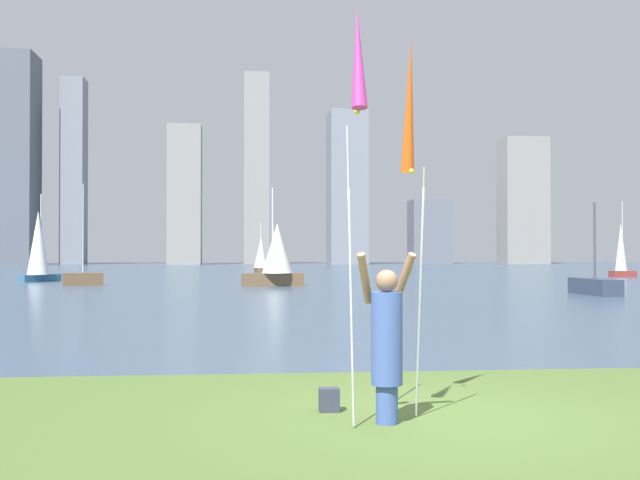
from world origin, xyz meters
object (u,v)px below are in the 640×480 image
(kite_flag_left, at_px, (358,73))
(sailboat_3, at_px, (83,278))
(bag, at_px, (329,400))
(sailboat_2, at_px, (261,258))
(person, at_px, (387,339))
(sailboat_6, at_px, (621,253))
(sailboat_1, at_px, (276,253))
(sailboat_5, at_px, (38,246))
(kite_flag_right, at_px, (410,113))
(sailboat_4, at_px, (595,286))

(kite_flag_left, relative_size, sailboat_3, 0.79)
(bag, xyz_separation_m, sailboat_2, (0.28, 46.69, 1.18))
(person, distance_m, sailboat_3, 35.84)
(bag, relative_size, sailboat_3, 0.05)
(kite_flag_left, distance_m, sailboat_6, 51.75)
(person, bearing_deg, sailboat_6, 49.52)
(sailboat_1, xyz_separation_m, sailboat_2, (-0.47, 14.64, -0.40))
(person, bearing_deg, sailboat_5, 97.59)
(kite_flag_right, xyz_separation_m, sailboat_6, (24.57, 44.03, -1.71))
(sailboat_5, bearing_deg, sailboat_3, -56.42)
(sailboat_4, distance_m, sailboat_6, 24.43)
(sailboat_3, bearing_deg, kite_flag_left, -74.64)
(bag, height_order, sailboat_5, sailboat_5)
(person, relative_size, kite_flag_left, 0.43)
(sailboat_2, bearing_deg, sailboat_4, -60.97)
(sailboat_2, xyz_separation_m, sailboat_4, (13.36, -24.07, -0.95))
(sailboat_3, relative_size, sailboat_4, 1.39)
(sailboat_1, bearing_deg, sailboat_5, 152.31)
(kite_flag_right, height_order, sailboat_1, sailboat_1)
(kite_flag_right, height_order, sailboat_5, sailboat_5)
(sailboat_5, bearing_deg, bag, -71.54)
(sailboat_5, height_order, sailboat_6, sailboat_6)
(sailboat_6, bearing_deg, sailboat_3, -163.72)
(bag, xyz_separation_m, sailboat_4, (13.64, 22.62, 0.23))
(sailboat_3, bearing_deg, bag, -74.40)
(kite_flag_right, relative_size, sailboat_3, 0.79)
(sailboat_3, bearing_deg, kite_flag_right, -73.01)
(sailboat_2, xyz_separation_m, sailboat_5, (-13.42, -7.36, 0.83))
(sailboat_2, xyz_separation_m, sailboat_6, (25.20, -2.75, 0.38))
(sailboat_1, bearing_deg, sailboat_2, 91.85)
(sailboat_1, xyz_separation_m, sailboat_6, (24.72, 11.90, -0.02))
(sailboat_5, bearing_deg, sailboat_4, -31.98)
(sailboat_2, bearing_deg, sailboat_3, -126.88)
(kite_flag_right, relative_size, sailboat_2, 1.09)
(sailboat_5, bearing_deg, sailboat_2, 28.74)
(kite_flag_left, height_order, sailboat_2, kite_flag_left)
(kite_flag_right, xyz_separation_m, bag, (-0.92, 0.08, -3.27))
(sailboat_3, relative_size, sailboat_6, 1.01)
(kite_flag_left, xyz_separation_m, sailboat_2, (0.12, 47.84, -2.29))
(kite_flag_left, relative_size, kite_flag_right, 1.00)
(bag, distance_m, sailboat_6, 50.82)
(sailboat_5, bearing_deg, kite_flag_left, -71.82)
(kite_flag_right, bearing_deg, sailboat_4, 60.73)
(sailboat_6, bearing_deg, person, -119.21)
(kite_flag_left, relative_size, bag, 15.89)
(kite_flag_right, bearing_deg, bag, 174.79)
(bag, height_order, sailboat_6, sailboat_6)
(sailboat_5, xyz_separation_m, sailboat_6, (38.61, 4.61, -0.45))
(sailboat_2, height_order, sailboat_6, sailboat_6)
(person, xyz_separation_m, sailboat_1, (0.22, 32.72, 0.82))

